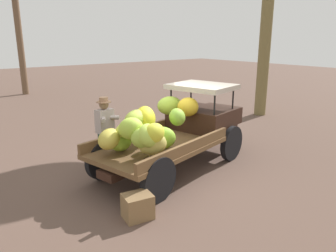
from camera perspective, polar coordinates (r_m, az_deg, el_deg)
name	(u,v)px	position (r m, az deg, el deg)	size (l,w,h in m)	color
ground_plane	(164,168)	(7.78, -0.77, -7.45)	(60.00, 60.00, 0.00)	brown
truck	(175,128)	(7.54, 1.33, -0.37)	(4.65, 2.52, 1.88)	#331D15
farmer	(105,128)	(7.73, -11.00, -0.31)	(0.52, 0.49, 1.69)	#334A40
wooden_crate	(138,206)	(5.74, -5.37, -13.90)	(0.48, 0.40, 0.43)	olive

